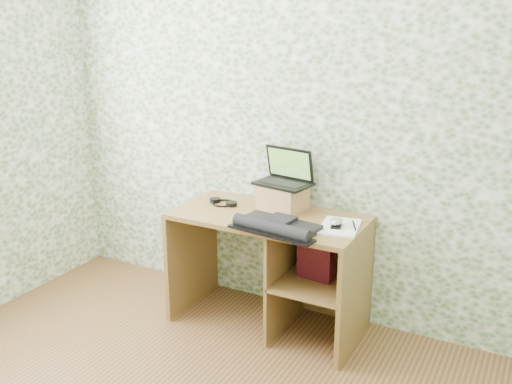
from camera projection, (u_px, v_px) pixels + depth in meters
The scene contains 10 objects.
wall_back at pixel (291, 120), 3.64m from camera, with size 3.50×3.50×0.00m, color white.
desk at pixel (281, 256), 3.61m from camera, with size 1.20×0.60×0.75m.
riser at pixel (283, 197), 3.63m from camera, with size 0.27×0.22×0.16m, color #A8754B.
laptop at pixel (286, 175), 3.62m from camera, with size 0.37×0.29×0.23m.
keyboard at pixel (276, 226), 3.28m from camera, with size 0.55×0.34×0.08m.
headphones at pixel (223, 203), 3.75m from camera, with size 0.21×0.17×0.03m.
notepad at pixel (340, 227), 3.32m from camera, with size 0.22×0.31×0.01m, color white.
mouse at pixel (336, 223), 3.31m from camera, with size 0.07×0.11×0.04m, color silver.
pen at pixel (354, 225), 3.32m from camera, with size 0.01×0.01×0.16m, color black.
red_box at pixel (316, 258), 3.46m from camera, with size 0.22×0.07×0.27m, color maroon.
Camera 1 is at (1.50, -1.55, 1.92)m, focal length 40.00 mm.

